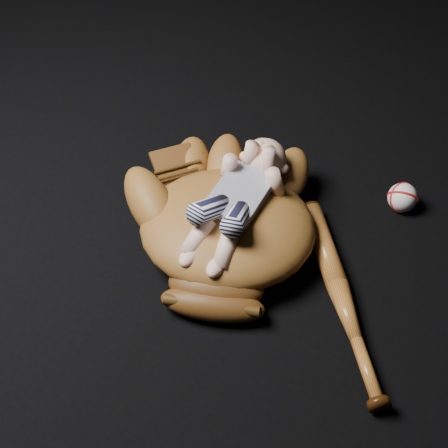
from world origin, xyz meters
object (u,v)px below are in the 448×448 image
object	(u,v)px
baseball_glove	(228,221)
baseball	(402,197)
baseball_bat	(341,296)
newborn_baby	(234,201)

from	to	relation	value
baseball_glove	baseball	distance (m)	0.43
baseball_bat	baseball	size ratio (longest dim) A/B	7.35
baseball_bat	newborn_baby	bearing A→B (deg)	159.72
baseball_glove	baseball	size ratio (longest dim) A/B	7.80
baseball_glove	baseball_bat	world-z (taller)	baseball_glove
newborn_baby	baseball_bat	xyz separation A→B (m)	(0.26, -0.09, -0.11)
baseball_glove	newborn_baby	bearing A→B (deg)	29.08
baseball_glove	baseball_bat	xyz separation A→B (m)	(0.27, -0.09, -0.06)
newborn_baby	baseball	distance (m)	0.43
newborn_baby	baseball	world-z (taller)	newborn_baby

